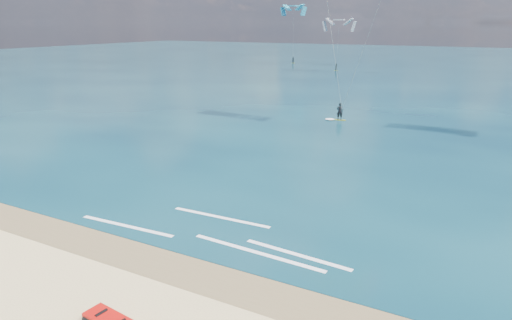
# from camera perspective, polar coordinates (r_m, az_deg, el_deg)

# --- Properties ---
(ground) EXTENTS (320.00, 320.00, 0.00)m
(ground) POSITION_cam_1_polar(r_m,az_deg,el_deg) (52.73, 13.97, 5.63)
(ground) COLOR tan
(ground) RESTS_ON ground
(wet_sand_strip) EXTENTS (320.00, 2.40, 0.01)m
(wet_sand_strip) POSITION_cam_1_polar(r_m,az_deg,el_deg) (20.67, -13.60, -11.84)
(wet_sand_strip) COLOR brown
(wet_sand_strip) RESTS_ON ground
(sea) EXTENTS (320.00, 200.00, 0.04)m
(sea) POSITION_cam_1_polar(r_m,az_deg,el_deg) (115.38, 22.18, 10.72)
(sea) COLOR #0A2A39
(sea) RESTS_ON ground
(kitesurfer_main) EXTENTS (9.11, 6.30, 17.78)m
(kitesurfer_main) POSITION_cam_1_polar(r_m,az_deg,el_deg) (44.59, 11.52, 15.86)
(kitesurfer_main) COLOR #D0EA1B
(kitesurfer_main) RESTS_ON sea
(shoreline_foam) EXTENTS (13.97, 3.59, 0.01)m
(shoreline_foam) POSITION_cam_1_polar(r_m,az_deg,el_deg) (21.93, -4.27, -9.52)
(shoreline_foam) COLOR white
(shoreline_foam) RESTS_ON ground
(distant_kites) EXTENTS (65.92, 23.11, 13.56)m
(distant_kites) POSITION_cam_1_polar(r_m,az_deg,el_deg) (96.41, 15.03, 13.88)
(distant_kites) COLOR #9E9EA6
(distant_kites) RESTS_ON ground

